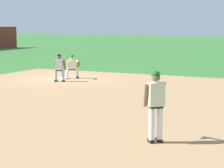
# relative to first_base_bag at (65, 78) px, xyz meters

# --- Properties ---
(ground_plane) EXTENTS (160.00, 160.00, 0.00)m
(ground_plane) POSITION_rel_first_base_bag_xyz_m (0.00, 0.00, -0.04)
(ground_plane) COLOR #336B2D
(infield_dirt_patch) EXTENTS (18.00, 18.00, 0.01)m
(infield_dirt_patch) POSITION_rel_first_base_bag_xyz_m (-5.00, -4.45, -0.04)
(infield_dirt_patch) COLOR #A87F56
(infield_dirt_patch) RESTS_ON ground
(first_base_bag) EXTENTS (0.38, 0.38, 0.09)m
(first_base_bag) POSITION_rel_first_base_bag_xyz_m (0.00, 0.00, 0.00)
(first_base_bag) COLOR white
(first_base_bag) RESTS_ON ground
(baseball) EXTENTS (0.07, 0.07, 0.07)m
(baseball) POSITION_rel_first_base_bag_xyz_m (-3.13, -3.33, -0.01)
(baseball) COLOR white
(baseball) RESTS_ON ground
(pitcher) EXTENTS (0.85, 0.56, 1.86)m
(pitcher) POSITION_rel_first_base_bag_xyz_m (-9.97, -8.88, 1.01)
(pitcher) COLOR black
(pitcher) RESTS_ON ground
(first_baseman) EXTENTS (0.77, 1.07, 1.34)m
(first_baseman) POSITION_rel_first_base_bag_xyz_m (0.42, -0.27, 0.69)
(first_baseman) COLOR black
(first_baseman) RESTS_ON ground
(baserunner) EXTENTS (0.56, 0.66, 1.46)m
(baserunner) POSITION_rel_first_base_bag_xyz_m (-1.04, -0.33, 0.75)
(baserunner) COLOR black
(baserunner) RESTS_ON ground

